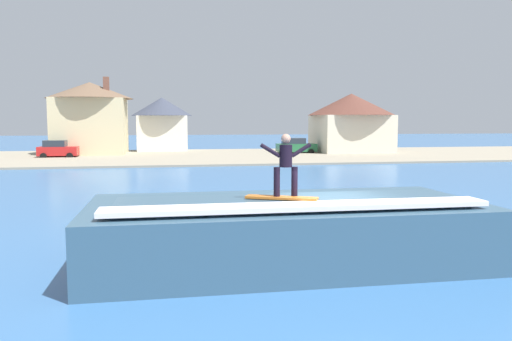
{
  "coord_description": "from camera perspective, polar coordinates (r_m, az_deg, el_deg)",
  "views": [
    {
      "loc": [
        -4.3,
        -12.83,
        3.74
      ],
      "look_at": [
        -1.18,
        4.47,
        2.03
      ],
      "focal_mm": 35.4,
      "sensor_mm": 36.0,
      "label": 1
    }
  ],
  "objects": [
    {
      "name": "ground_plane",
      "position": [
        14.04,
        8.13,
        -9.95
      ],
      "size": [
        260.0,
        260.0,
        0.0
      ],
      "primitive_type": "plane",
      "color": "#36669D"
    },
    {
      "name": "car_near_shore",
      "position": [
        54.77,
        -21.51,
        2.25
      ],
      "size": [
        3.82,
        2.22,
        1.86
      ],
      "color": "red",
      "rests_on": "ground_plane"
    },
    {
      "name": "surfer",
      "position": [
        12.64,
        3.38,
        1.02
      ],
      "size": [
        1.31,
        0.32,
        1.57
      ],
      "color": "black",
      "rests_on": "surfboard"
    },
    {
      "name": "shoreline_bank",
      "position": [
        53.71,
        -5.61,
        1.63
      ],
      "size": [
        120.0,
        23.3,
        0.18
      ],
      "color": "gray",
      "rests_on": "ground_plane"
    },
    {
      "name": "wave_crest",
      "position": [
        13.55,
        3.36,
        -6.77
      ],
      "size": [
        10.28,
        4.74,
        1.81
      ],
      "color": "#36576D",
      "rests_on": "ground_plane"
    },
    {
      "name": "house_small_cottage",
      "position": [
        63.1,
        -10.56,
        5.52
      ],
      "size": [
        7.35,
        7.35,
        6.66
      ],
      "color": "silver",
      "rests_on": "ground_plane"
    },
    {
      "name": "house_gabled_white",
      "position": [
        60.72,
        10.68,
        5.65
      ],
      "size": [
        10.21,
        10.21,
        7.01
      ],
      "color": "beige",
      "rests_on": "ground_plane"
    },
    {
      "name": "house_with_chimney",
      "position": [
        58.51,
        -18.2,
        5.92
      ],
      "size": [
        9.3,
        9.3,
        8.53
      ],
      "color": "beige",
      "rests_on": "ground_plane"
    },
    {
      "name": "surfboard",
      "position": [
        12.67,
        2.9,
        -3.09
      ],
      "size": [
        1.8,
        1.12,
        0.06
      ],
      "color": "orange",
      "rests_on": "wave_crest"
    },
    {
      "name": "car_far_shore",
      "position": [
        57.87,
        4.51,
        2.78
      ],
      "size": [
        4.47,
        2.28,
        1.86
      ],
      "color": "#23663D",
      "rests_on": "ground_plane"
    }
  ]
}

